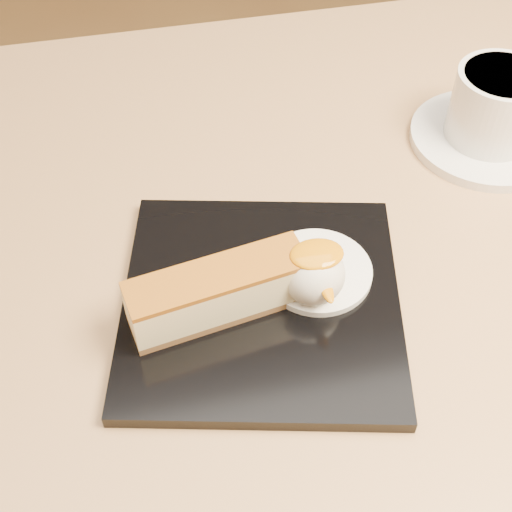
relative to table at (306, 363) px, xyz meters
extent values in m
cylinder|color=black|center=(0.00, 0.00, -0.21)|extent=(0.08, 0.08, 0.66)
cube|color=olive|center=(0.00, 0.00, 0.14)|extent=(0.80, 0.80, 0.04)
cube|color=black|center=(-0.06, -0.04, 0.16)|extent=(0.26, 0.26, 0.01)
cube|color=brown|center=(-0.09, -0.04, 0.17)|extent=(0.14, 0.06, 0.01)
cube|color=#FFE5A6|center=(-0.09, -0.04, 0.19)|extent=(0.14, 0.06, 0.03)
cube|color=#84490E|center=(-0.09, -0.04, 0.21)|extent=(0.14, 0.06, 0.00)
cylinder|color=white|center=(-0.01, -0.02, 0.17)|extent=(0.09, 0.09, 0.01)
sphere|color=white|center=(-0.02, -0.04, 0.19)|extent=(0.05, 0.05, 0.05)
ellipsoid|color=orange|center=(-0.01, -0.04, 0.21)|extent=(0.04, 0.03, 0.01)
ellipsoid|color=#398E2E|center=(-0.04, 0.00, 0.17)|extent=(0.02, 0.01, 0.00)
ellipsoid|color=#398E2E|center=(-0.03, 0.00, 0.17)|extent=(0.02, 0.02, 0.00)
ellipsoid|color=#398E2E|center=(-0.04, 0.01, 0.17)|extent=(0.01, 0.02, 0.00)
cylinder|color=white|center=(0.21, 0.12, 0.16)|extent=(0.15, 0.15, 0.01)
cylinder|color=white|center=(0.21, 0.12, 0.20)|extent=(0.09, 0.09, 0.07)
cylinder|color=black|center=(0.21, 0.12, 0.23)|extent=(0.08, 0.08, 0.00)
camera|label=1|loc=(-0.13, -0.38, 0.61)|focal=50.00mm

